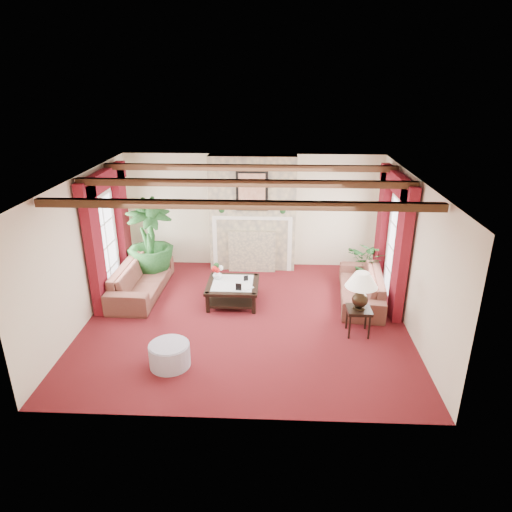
{
  "coord_description": "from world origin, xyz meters",
  "views": [
    {
      "loc": [
        0.55,
        -7.69,
        4.37
      ],
      "look_at": [
        0.18,
        0.4,
        1.14
      ],
      "focal_mm": 32.0,
      "sensor_mm": 36.0,
      "label": 1
    }
  ],
  "objects_px": {
    "potted_palm": "(151,257)",
    "coffee_table": "(233,293)",
    "sofa_right": "(361,282)",
    "ottoman": "(170,355)",
    "sofa_left": "(141,274)",
    "side_table": "(358,321)"
  },
  "relations": [
    {
      "from": "sofa_left",
      "to": "sofa_right",
      "type": "distance_m",
      "value": 4.62
    },
    {
      "from": "coffee_table",
      "to": "side_table",
      "type": "bearing_deg",
      "value": -25.18
    },
    {
      "from": "sofa_right",
      "to": "ottoman",
      "type": "distance_m",
      "value": 4.24
    },
    {
      "from": "sofa_left",
      "to": "coffee_table",
      "type": "bearing_deg",
      "value": -98.11
    },
    {
      "from": "ottoman",
      "to": "sofa_right",
      "type": "bearing_deg",
      "value": 35.61
    },
    {
      "from": "sofa_right",
      "to": "side_table",
      "type": "height_order",
      "value": "sofa_right"
    },
    {
      "from": "sofa_left",
      "to": "sofa_right",
      "type": "relative_size",
      "value": 1.04
    },
    {
      "from": "sofa_right",
      "to": "side_table",
      "type": "xyz_separation_m",
      "value": [
        -0.27,
        -1.34,
        -0.16
      ]
    },
    {
      "from": "ottoman",
      "to": "sofa_left",
      "type": "bearing_deg",
      "value": 114.57
    },
    {
      "from": "sofa_left",
      "to": "potted_palm",
      "type": "height_order",
      "value": "potted_palm"
    },
    {
      "from": "potted_palm",
      "to": "ottoman",
      "type": "height_order",
      "value": "potted_palm"
    },
    {
      "from": "potted_palm",
      "to": "ottoman",
      "type": "bearing_deg",
      "value": -71.2
    },
    {
      "from": "sofa_right",
      "to": "ottoman",
      "type": "xyz_separation_m",
      "value": [
        -3.44,
        -2.46,
        -0.22
      ]
    },
    {
      "from": "side_table",
      "to": "sofa_right",
      "type": "bearing_deg",
      "value": 78.48
    },
    {
      "from": "sofa_right",
      "to": "ottoman",
      "type": "relative_size",
      "value": 3.28
    },
    {
      "from": "sofa_left",
      "to": "potted_palm",
      "type": "xyz_separation_m",
      "value": [
        0.03,
        0.81,
        0.08
      ]
    },
    {
      "from": "sofa_right",
      "to": "ottoman",
      "type": "height_order",
      "value": "sofa_right"
    },
    {
      "from": "sofa_left",
      "to": "sofa_right",
      "type": "xyz_separation_m",
      "value": [
        4.62,
        -0.11,
        -0.02
      ]
    },
    {
      "from": "sofa_right",
      "to": "potted_palm",
      "type": "bearing_deg",
      "value": -95.29
    },
    {
      "from": "sofa_left",
      "to": "coffee_table",
      "type": "relative_size",
      "value": 2.15
    },
    {
      "from": "sofa_left",
      "to": "side_table",
      "type": "bearing_deg",
      "value": -107.19
    },
    {
      "from": "potted_palm",
      "to": "coffee_table",
      "type": "height_order",
      "value": "potted_palm"
    }
  ]
}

